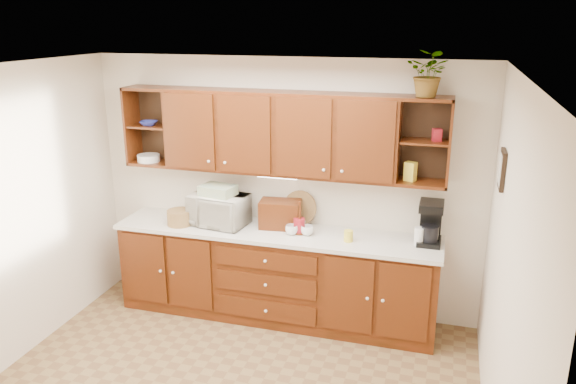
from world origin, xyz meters
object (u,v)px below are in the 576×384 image
Objects in this scene: potted_plant at (430,74)px; coffee_maker at (430,223)px; bread_box at (280,214)px; microwave at (219,210)px.

coffee_maker is at bearing 1.34° from potted_plant.
microwave is at bearing -177.93° from bread_box.
microwave is 1.39× the size of potted_plant.
microwave is 2.42m from potted_plant.
coffee_maker reaches higher than microwave.
potted_plant is at bearing 9.40° from microwave.
potted_plant is at bearing -178.20° from coffee_maker.
bread_box is at bearing -179.51° from coffee_maker.
potted_plant reaches higher than coffee_maker.
microwave is 0.63m from bread_box.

